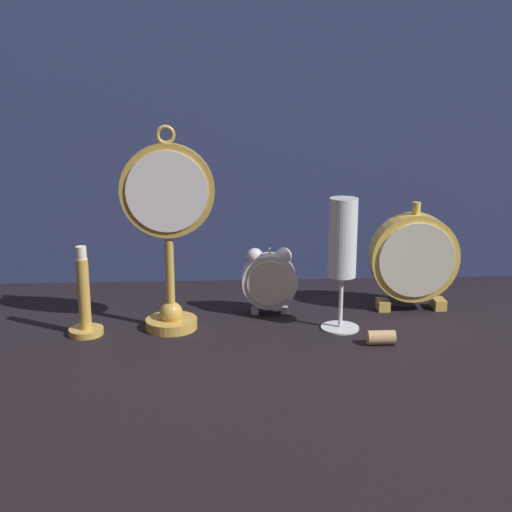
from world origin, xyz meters
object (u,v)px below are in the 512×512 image
pocket_watch_on_stand (168,228)px  mantel_clock_silver (414,258)px  alarm_clock_twin_bell (269,278)px  brass_candlestick (85,306)px  wine_cork (381,338)px  champagne_flute (342,248)px

pocket_watch_on_stand → mantel_clock_silver: (0.41, 0.07, -0.07)m
pocket_watch_on_stand → alarm_clock_twin_bell: 0.20m
pocket_watch_on_stand → alarm_clock_twin_bell: (0.16, 0.06, -0.10)m
brass_candlestick → wine_cork: 0.46m
pocket_watch_on_stand → brass_candlestick: (-0.13, -0.02, -0.12)m
alarm_clock_twin_bell → brass_candlestick: brass_candlestick is taller
wine_cork → mantel_clock_silver: bearing=60.8°
alarm_clock_twin_bell → champagne_flute: (0.11, -0.08, 0.07)m
champagne_flute → wine_cork: 0.15m
brass_candlestick → mantel_clock_silver: bearing=9.5°
pocket_watch_on_stand → alarm_clock_twin_bell: size_ratio=2.80×
mantel_clock_silver → brass_candlestick: mantel_clock_silver is taller
alarm_clock_twin_bell → mantel_clock_silver: bearing=2.3°
alarm_clock_twin_bell → mantel_clock_silver: mantel_clock_silver is taller
wine_cork → brass_candlestick: bearing=171.7°
brass_candlestick → wine_cork: (0.46, -0.07, -0.04)m
pocket_watch_on_stand → champagne_flute: pocket_watch_on_stand is taller
wine_cork → pocket_watch_on_stand: bearing=165.0°
brass_candlestick → wine_cork: bearing=-8.3°
pocket_watch_on_stand → wine_cork: pocket_watch_on_stand is taller
pocket_watch_on_stand → champagne_flute: (0.27, -0.02, -0.03)m
pocket_watch_on_stand → wine_cork: bearing=-15.0°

